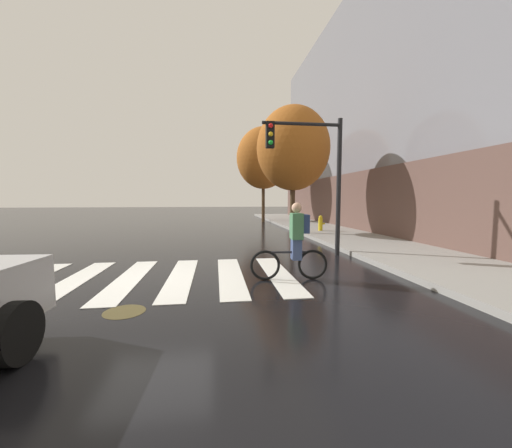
# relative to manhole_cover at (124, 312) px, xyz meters

# --- Properties ---
(ground_plane) EXTENTS (120.00, 120.00, 0.00)m
(ground_plane) POSITION_rel_manhole_cover_xyz_m (0.09, 2.03, -0.00)
(ground_plane) COLOR black
(sidewalk) EXTENTS (6.50, 50.00, 0.15)m
(sidewalk) POSITION_rel_manhole_cover_xyz_m (8.84, 2.03, 0.07)
(sidewalk) COLOR gray
(sidewalk) RESTS_ON ground
(crosswalk_stripes) EXTENTS (7.27, 3.63, 0.01)m
(crosswalk_stripes) POSITION_rel_manhole_cover_xyz_m (-0.47, 2.03, 0.00)
(crosswalk_stripes) COLOR silver
(crosswalk_stripes) RESTS_ON ground
(manhole_cover) EXTENTS (0.64, 0.64, 0.01)m
(manhole_cover) POSITION_rel_manhole_cover_xyz_m (0.00, 0.00, 0.00)
(manhole_cover) COLOR #473D1E
(manhole_cover) RESTS_ON ground
(cyclist) EXTENTS (1.71, 0.37, 1.69)m
(cyclist) POSITION_rel_manhole_cover_xyz_m (3.14, 1.48, 0.84)
(cyclist) COLOR black
(cyclist) RESTS_ON ground
(traffic_light_near) EXTENTS (2.47, 0.28, 4.20)m
(traffic_light_near) POSITION_rel_manhole_cover_xyz_m (4.39, 4.08, 2.86)
(traffic_light_near) COLOR black
(traffic_light_near) RESTS_ON ground
(fire_hydrant) EXTENTS (0.33, 0.22, 0.78)m
(fire_hydrant) POSITION_rel_manhole_cover_xyz_m (6.76, 9.86, 0.53)
(fire_hydrant) COLOR gold
(fire_hydrant) RESTS_ON sidewalk
(street_tree_near) EXTENTS (3.45, 3.45, 6.13)m
(street_tree_near) POSITION_rel_manhole_cover_xyz_m (5.12, 9.26, 4.14)
(street_tree_near) COLOR #4C3823
(street_tree_near) RESTS_ON ground
(street_tree_mid) EXTENTS (4.02, 4.02, 7.14)m
(street_tree_mid) POSITION_rel_manhole_cover_xyz_m (5.07, 17.83, 4.82)
(street_tree_mid) COLOR #4C3823
(street_tree_mid) RESTS_ON ground
(corner_building) EXTENTS (15.57, 24.86, 13.47)m
(corner_building) POSITION_rel_manhole_cover_xyz_m (16.66, 13.08, 6.68)
(corner_building) COLOR brown
(corner_building) RESTS_ON ground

